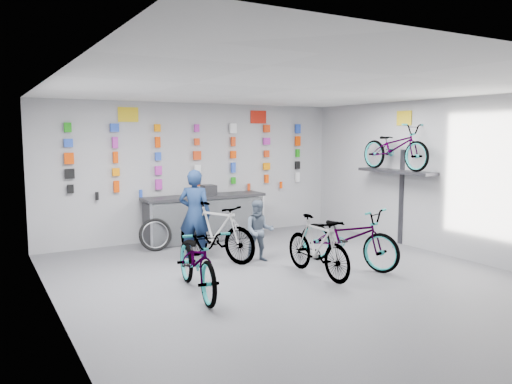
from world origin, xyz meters
TOP-DOWN VIEW (x-y plane):
  - floor at (0.00, 0.00)m, footprint 8.00×8.00m
  - ceiling at (0.00, 0.00)m, footprint 8.00×8.00m
  - wall_back at (0.00, 4.00)m, footprint 7.00×0.00m
  - wall_left at (-3.50, 0.00)m, footprint 0.00×8.00m
  - wall_right at (3.50, 0.00)m, footprint 0.00×8.00m
  - counter at (0.00, 3.54)m, footprint 2.70×0.66m
  - merch_wall at (-0.06, 3.93)m, footprint 5.55×0.08m
  - wall_bracket at (3.33, 1.20)m, footprint 0.39×1.90m
  - sign_left at (-1.50, 3.98)m, footprint 0.42×0.02m
  - sign_right at (1.60, 3.98)m, footprint 0.42×0.02m
  - sign_side at (3.48, 1.20)m, footprint 0.02×0.40m
  - bike_left at (-1.59, 0.24)m, footprint 0.92×1.96m
  - bike_center at (0.48, 0.12)m, footprint 0.48×1.65m
  - bike_right at (1.33, 0.36)m, footprint 1.30×2.12m
  - bike_service at (-0.53, 1.86)m, footprint 1.20×1.84m
  - bike_wall at (3.25, 1.20)m, footprint 0.63×1.80m
  - clerk at (-0.78, 2.24)m, footprint 0.73×0.70m
  - customer at (0.13, 1.41)m, footprint 0.68×0.62m
  - spare_wheel at (-1.25, 3.17)m, footprint 0.68×0.29m
  - register at (0.10, 3.55)m, footprint 0.29×0.31m

SIDE VIEW (x-z plane):
  - floor at x=0.00m, z-range 0.00..0.00m
  - spare_wheel at x=-1.25m, z-range -0.01..0.65m
  - counter at x=0.00m, z-range -0.01..0.99m
  - bike_center at x=0.48m, z-range 0.00..0.99m
  - bike_left at x=-1.59m, z-range 0.00..0.99m
  - bike_right at x=1.33m, z-range 0.00..1.05m
  - bike_service at x=-0.53m, z-range 0.00..1.08m
  - customer at x=0.13m, z-range 0.00..1.13m
  - clerk at x=-0.78m, z-range 0.00..1.67m
  - register at x=0.10m, z-range 1.00..1.22m
  - wall_bracket at x=3.33m, z-range 0.46..2.46m
  - wall_back at x=0.00m, z-range -2.00..5.00m
  - wall_left at x=-3.50m, z-range -2.50..5.50m
  - wall_right at x=3.50m, z-range -2.50..5.50m
  - merch_wall at x=-0.06m, z-range 1.04..2.60m
  - bike_wall at x=3.25m, z-range 1.58..2.53m
  - sign_side at x=3.48m, z-range 2.50..2.80m
  - sign_left at x=-1.50m, z-range 2.57..2.87m
  - sign_right at x=1.60m, z-range 2.57..2.87m
  - ceiling at x=0.00m, z-range 3.00..3.00m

